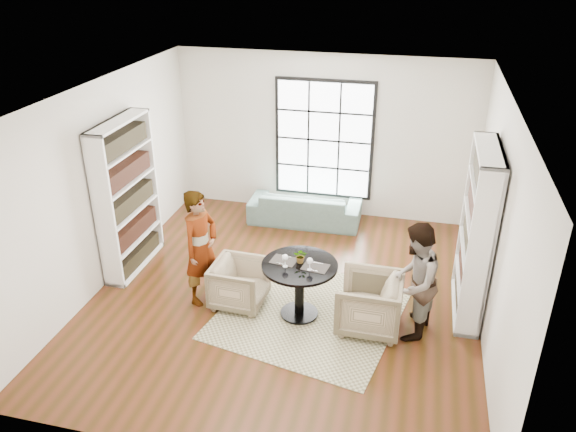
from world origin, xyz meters
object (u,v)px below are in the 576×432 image
(wine_glass_left, at_px, (285,258))
(flower_centerpiece, at_px, (301,256))
(armchair_right, at_px, (369,303))
(person_right, at_px, (414,282))
(sofa, at_px, (305,207))
(pedestal_table, at_px, (300,279))
(armchair_left, at_px, (240,284))
(person_left, at_px, (201,247))
(wine_glass_right, at_px, (310,261))

(wine_glass_left, height_order, flower_centerpiece, flower_centerpiece)
(armchair_right, relative_size, person_right, 0.53)
(flower_centerpiece, bearing_deg, sofa, 100.87)
(pedestal_table, xyz_separation_m, sofa, (-0.54, 2.86, -0.30))
(armchair_right, distance_m, person_right, 0.69)
(armchair_left, relative_size, person_left, 0.43)
(person_left, bearing_deg, armchair_right, -74.18)
(pedestal_table, height_order, sofa, pedestal_table)
(armchair_left, bearing_deg, pedestal_table, -91.50)
(person_left, bearing_deg, sofa, 0.68)
(sofa, distance_m, wine_glass_left, 3.06)
(armchair_right, xyz_separation_m, flower_centerpiece, (-0.96, 0.10, 0.53))
(armchair_left, distance_m, armchair_right, 1.85)
(pedestal_table, relative_size, armchair_left, 1.39)
(flower_centerpiece, bearing_deg, person_left, 179.60)
(wine_glass_left, bearing_deg, person_left, 172.48)
(armchair_left, bearing_deg, flower_centerpiece, -88.18)
(pedestal_table, relative_size, sofa, 0.51)
(sofa, height_order, person_left, person_left)
(person_right, relative_size, wine_glass_left, 8.75)
(person_left, distance_m, wine_glass_left, 1.28)
(sofa, relative_size, flower_centerpiece, 10.22)
(armchair_right, bearing_deg, armchair_left, -92.85)
(sofa, distance_m, wine_glass_right, 3.12)
(person_left, distance_m, wine_glass_right, 1.61)
(person_left, height_order, wine_glass_left, person_left)
(flower_centerpiece, bearing_deg, pedestal_table, -93.65)
(wine_glass_left, bearing_deg, flower_centerpiece, 41.26)
(person_left, bearing_deg, wine_glass_right, -77.75)
(armchair_right, bearing_deg, person_right, 90.66)
(sofa, relative_size, armchair_left, 2.74)
(person_right, height_order, wine_glass_left, person_right)
(person_right, bearing_deg, person_left, -79.85)
(wine_glass_right, bearing_deg, wine_glass_left, 178.44)
(armchair_right, bearing_deg, flower_centerpiece, -95.50)
(person_right, bearing_deg, armchair_left, -80.36)
(sofa, xyz_separation_m, armchair_right, (1.50, -2.91, 0.09))
(wine_glass_right, xyz_separation_m, flower_centerpiece, (-0.16, 0.17, -0.03))
(sofa, distance_m, flower_centerpiece, 2.92)
(armchair_left, relative_size, wine_glass_left, 4.02)
(pedestal_table, xyz_separation_m, armchair_right, (0.96, -0.05, -0.21))
(pedestal_table, distance_m, wine_glass_right, 0.41)
(person_left, bearing_deg, wine_glass_left, -78.99)
(sofa, distance_m, person_left, 2.99)
(armchair_right, bearing_deg, sofa, -152.10)
(pedestal_table, xyz_separation_m, person_left, (-1.44, 0.06, 0.26))
(flower_centerpiece, bearing_deg, wine_glass_right, -46.70)
(flower_centerpiece, bearing_deg, person_right, -3.92)
(sofa, xyz_separation_m, wine_glass_right, (0.69, -2.97, 0.66))
(wine_glass_right, height_order, flower_centerpiece, flower_centerpiece)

